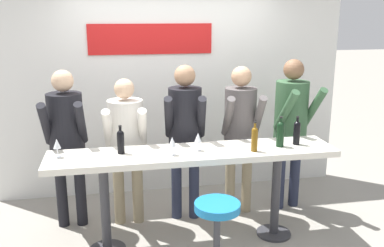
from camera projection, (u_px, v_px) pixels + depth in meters
The scene contains 16 objects.
ground_plane at pixel (194, 242), 4.34m from camera, with size 40.00×40.00×0.00m, color gray.
back_wall at pixel (171, 80), 5.35m from camera, with size 4.37×0.12×2.86m.
tasting_table at pixel (194, 165), 4.13m from camera, with size 2.77×0.55×0.98m.
bar_stool at pixel (217, 228), 3.68m from camera, with size 0.41×0.41×0.70m.
person_far_left at pixel (66, 132), 4.42m from camera, with size 0.44×0.55×1.70m.
person_left at pixel (126, 137), 4.50m from camera, with size 0.46×0.54×1.61m.
person_center_left at pixel (185, 126), 4.59m from camera, with size 0.48×0.59×1.73m.
person_center at pixel (240, 124), 4.74m from camera, with size 0.45×0.56×1.70m.
person_center_right at pixel (291, 118), 4.85m from camera, with size 0.51×0.61×1.76m.
wine_bottle_0 at pixel (297, 132), 4.26m from camera, with size 0.07×0.07×0.29m.
wine_bottle_1 at pixel (121, 141), 3.99m from camera, with size 0.07×0.07×0.27m.
wine_bottle_2 at pixel (255, 138), 4.05m from camera, with size 0.06×0.06×0.29m.
wine_bottle_3 at pixel (280, 133), 4.19m from camera, with size 0.08×0.08×0.31m.
wine_glass_0 at pixel (198, 138), 4.06m from camera, with size 0.07×0.07×0.18m.
wine_glass_1 at pixel (57, 144), 3.88m from camera, with size 0.07×0.07×0.18m.
wine_glass_2 at pixel (172, 142), 3.94m from camera, with size 0.07×0.07×0.18m.
Camera 1 is at (-0.74, -3.82, 2.27)m, focal length 40.00 mm.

